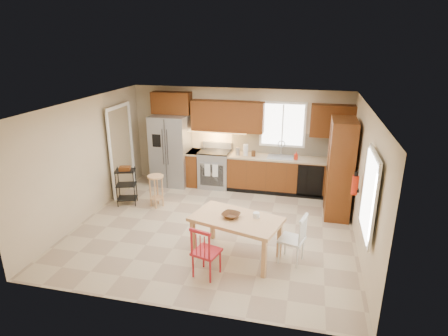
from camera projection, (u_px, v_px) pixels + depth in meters
name	position (u px, v px, depth m)	size (l,w,h in m)	color
floor	(214.00, 227.00, 7.63)	(5.50, 5.50, 0.00)	tan
ceiling	(213.00, 105.00, 6.81)	(5.50, 5.00, 0.02)	silver
wall_back	(239.00, 138.00, 9.52)	(5.50, 0.02, 2.50)	#CCB793
wall_front	(166.00, 231.00, 4.92)	(5.50, 0.02, 2.50)	#CCB793
wall_left	(87.00, 159.00, 7.80)	(0.02, 5.00, 2.50)	#CCB793
wall_right	(364.00, 181.00, 6.63)	(0.02, 5.00, 2.50)	#CCB793
refrigerator	(171.00, 150.00, 9.65)	(0.92, 0.75, 1.82)	gray
range_stove	(215.00, 169.00, 9.60)	(0.76, 0.63, 0.92)	gray
base_cabinet_narrow	(195.00, 168.00, 9.74)	(0.30, 0.60, 0.90)	#632F12
base_cabinet_run	(287.00, 175.00, 9.23)	(2.92, 0.60, 0.90)	#632F12
dishwasher	(310.00, 181.00, 8.84)	(0.60, 0.02, 0.78)	black
backsplash	(290.00, 144.00, 9.25)	(2.92, 0.03, 0.55)	beige
upper_over_fridge	(172.00, 103.00, 9.44)	(1.00, 0.35, 0.55)	#612C10
upper_left_block	(228.00, 116.00, 9.22)	(1.80, 0.35, 0.75)	#612C10
upper_right_block	(332.00, 121.00, 8.69)	(1.00, 0.35, 0.75)	#612C10
window_back	(283.00, 125.00, 9.13)	(1.12, 0.04, 1.12)	white
sink	(280.00, 159.00, 9.13)	(0.62, 0.46, 0.16)	gray
undercab_glow	(216.00, 131.00, 9.39)	(1.60, 0.30, 0.01)	#FFBF66
soap_bottle	(296.00, 156.00, 8.92)	(0.09, 0.09, 0.19)	red
paper_towel	(246.00, 150.00, 9.21)	(0.12, 0.12, 0.28)	silver
canister_steel	(238.00, 151.00, 9.27)	(0.11, 0.11, 0.18)	gray
canister_wood	(253.00, 154.00, 9.16)	(0.10, 0.10, 0.14)	#4B2D14
pantry	(340.00, 169.00, 7.87)	(0.50, 0.95, 2.10)	#632F12
fire_extinguisher	(355.00, 185.00, 6.84)	(0.12, 0.12, 0.36)	red
window_right	(370.00, 195.00, 5.52)	(0.04, 1.02, 1.32)	white
doorway	(121.00, 152.00, 9.05)	(0.04, 0.95, 2.10)	#8C7A59
dining_table	(236.00, 238.00, 6.50)	(1.50, 0.85, 0.73)	tan
chair_red	(207.00, 251.00, 5.95)	(0.41, 0.41, 0.88)	#A81921
chair_white	(292.00, 239.00, 6.32)	(0.41, 0.41, 0.88)	silver
table_bowl	(231.00, 218.00, 6.40)	(0.30, 0.30, 0.07)	#4B2D14
table_jar	(256.00, 216.00, 6.38)	(0.11, 0.11, 0.12)	silver
bar_stool	(156.00, 191.00, 8.46)	(0.36, 0.36, 0.74)	tan
utility_cart	(126.00, 187.00, 8.55)	(0.43, 0.34, 0.87)	black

